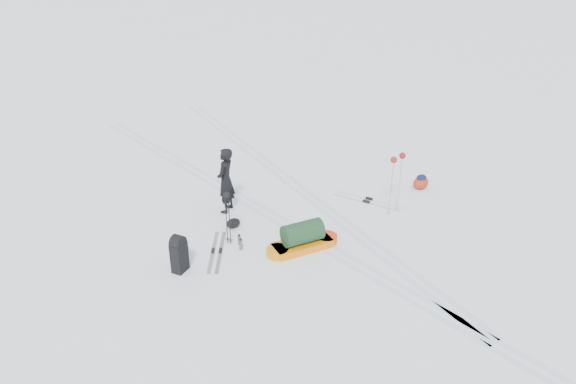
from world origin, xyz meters
The scene contains 14 objects.
ground centered at (0.00, 0.00, 0.00)m, with size 200.00×200.00×0.00m, color white.
snow_hill_backdrop centered at (62.69, 84.02, -69.02)m, with size 359.50×192.00×162.45m.
ski_tracks centered at (0.61, 0.88, 0.00)m, with size 3.38×17.97×0.01m.
skier centered at (-0.74, 1.70, 0.80)m, with size 0.59×0.38×1.61m, color black.
pulk_sled centered at (-0.35, -0.68, 0.24)m, with size 1.71×0.79×0.63m.
expedition_rucksack centered at (-2.76, 0.24, 0.38)m, with size 0.68×0.82×0.82m.
ski_poles_black centered at (-1.47, 0.45, 1.02)m, with size 0.15×0.17×1.25m.
ski_poles_silver centered at (2.32, -0.80, 1.26)m, with size 0.48×0.19×1.51m.
touring_skis_grey centered at (-1.87, 0.32, 0.01)m, with size 1.15×1.40×0.06m.
touring_skis_white centered at (2.25, -0.04, 0.01)m, with size 0.93×1.76×0.07m.
rope_coil centered at (-0.02, -0.51, 0.03)m, with size 0.59×0.59×0.06m.
small_daypack centered at (3.83, -0.36, 0.19)m, with size 0.55×0.50×0.38m.
thermos_pair centered at (-1.37, 0.17, 0.13)m, with size 0.17×0.27×0.27m.
stuff_sack centered at (-1.04, 0.96, 0.10)m, with size 0.40×0.35×0.21m.
Camera 1 is at (-6.75, -8.46, 6.60)m, focal length 35.00 mm.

